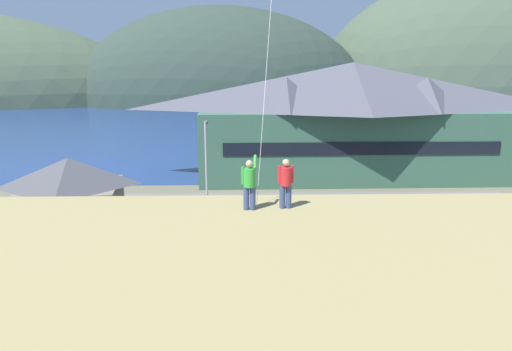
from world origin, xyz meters
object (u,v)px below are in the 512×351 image
parked_car_front_row_silver (203,246)px  person_companion (286,182)px  moored_boat_inner_slip (216,141)px  person_kite_flyer (249,183)px  harbor_lodge (351,117)px  storage_shed_near_lot (72,202)px  parked_car_mid_row_far (333,213)px  storage_shed_waterside (272,155)px  wharf_dock (240,148)px  parked_car_mid_row_near (452,249)px  parking_light_pole (206,160)px  moored_boat_outer_mooring (272,150)px  parked_car_front_row_red (457,212)px  parked_car_front_row_end (248,214)px  moored_boat_wharfside (212,144)px  parked_car_lone_by_shed (330,245)px

parked_car_front_row_silver → person_companion: (3.63, -7.47, 5.40)m
moored_boat_inner_slip → person_kite_flyer: (3.86, -43.83, 5.76)m
harbor_lodge → storage_shed_near_lot: size_ratio=4.69×
storage_shed_near_lot → parked_car_mid_row_far: bearing=10.0°
storage_shed_waterside → person_companion: size_ratio=3.13×
wharf_dock → moored_boat_inner_slip: (-3.19, 3.26, 0.37)m
parked_car_mid_row_near → parking_light_pole: parking_light_pole is taller
storage_shed_near_lot → moored_boat_outer_mooring: storage_shed_near_lot is taller
storage_shed_waterside → parked_car_front_row_silver: 19.53m
parked_car_front_row_red → parking_light_pole: parking_light_pole is taller
wharf_dock → parked_car_front_row_end: bearing=-88.5°
person_kite_flyer → parked_car_front_row_end: bearing=89.8°
moored_boat_inner_slip → parked_car_front_row_silver: moored_boat_inner_slip is taller
parked_car_mid_row_near → parking_light_pole: (-13.47, 9.88, 2.78)m
storage_shed_near_lot → person_kite_flyer: size_ratio=3.38×
parking_light_pole → person_kite_flyer: (2.86, -16.65, 2.64)m
moored_boat_wharfside → person_kite_flyer: person_kite_flyer is taller
moored_boat_outer_mooring → parked_car_front_row_silver: 29.79m
storage_shed_waterside → parked_car_front_row_red: 17.68m
parked_car_front_row_silver → moored_boat_wharfside: bearing=93.0°
moored_boat_wharfside → parking_light_pole: 24.61m
parked_car_front_row_red → moored_boat_wharfside: bearing=122.4°
parked_car_front_row_silver → parked_car_lone_by_shed: bearing=-0.6°
harbor_lodge → storage_shed_waterside: size_ratio=5.41×
parking_light_pole → person_companion: size_ratio=3.70×
moored_boat_wharfside → parked_car_front_row_silver: size_ratio=1.63×
parked_car_front_row_silver → moored_boat_outer_mooring: bearing=79.5°
parked_car_lone_by_shed → parked_car_mid_row_near: bearing=-7.0°
parked_car_front_row_silver → parked_car_mid_row_far: size_ratio=1.02×
parked_car_mid_row_far → person_companion: size_ratio=2.45×
storage_shed_near_lot → moored_boat_outer_mooring: bearing=64.0°
storage_shed_waterside → moored_boat_wharfside: storage_shed_waterside is taller
moored_boat_wharfside → moored_boat_outer_mooring: (7.20, -4.13, 0.00)m
parked_car_front_row_red → person_kite_flyer: 19.56m
parked_car_lone_by_shed → person_kite_flyer: size_ratio=2.28×
harbor_lodge → person_companion: (-8.53, -26.93, 0.86)m
parked_car_mid_row_near → parked_car_lone_by_shed: bearing=173.0°
parked_car_front_row_end → person_companion: size_ratio=2.47×
storage_shed_waterside → moored_boat_wharfside: size_ratio=0.77×
moored_boat_wharfside → parked_car_front_row_red: moored_boat_wharfside is taller
storage_shed_waterside → parked_car_mid_row_far: 14.06m
parked_car_front_row_silver → moored_boat_inner_slip: bearing=92.3°
parked_car_mid_row_far → storage_shed_near_lot: bearing=-170.0°
moored_boat_outer_mooring → parking_light_pole: (-5.91, -20.25, 3.12)m
parked_car_mid_row_near → parked_car_front_row_red: size_ratio=1.01×
parked_car_front_row_red → person_kite_flyer: size_ratio=2.28×
moored_boat_inner_slip → parking_light_pole: parking_light_pole is taller
parked_car_front_row_red → moored_boat_inner_slip: bearing=119.6°
parked_car_mid_row_far → moored_boat_inner_slip: bearing=106.8°
parked_car_mid_row_near → parked_car_front_row_red: same height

